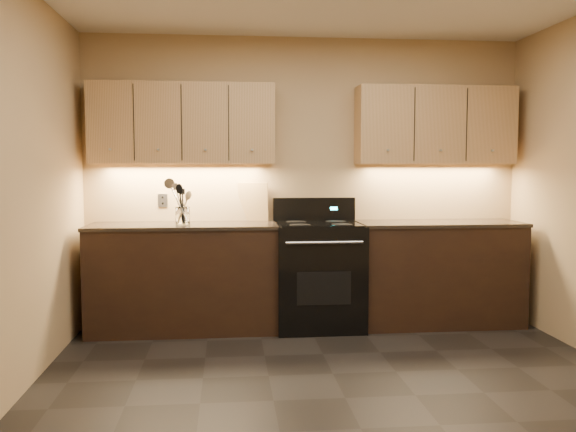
# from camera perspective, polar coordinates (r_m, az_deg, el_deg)

# --- Properties ---
(floor) EXTENTS (4.00, 4.00, 0.00)m
(floor) POSITION_cam_1_polar(r_m,az_deg,el_deg) (3.94, 5.38, -16.59)
(floor) COLOR black
(floor) RESTS_ON ground
(wall_back) EXTENTS (4.00, 0.04, 2.60)m
(wall_back) POSITION_cam_1_polar(r_m,az_deg,el_deg) (5.65, 1.59, 3.37)
(wall_back) COLOR tan
(wall_back) RESTS_ON ground
(wall_left) EXTENTS (0.04, 4.00, 2.60)m
(wall_left) POSITION_cam_1_polar(r_m,az_deg,el_deg) (3.83, -25.35, 2.33)
(wall_left) COLOR tan
(wall_left) RESTS_ON ground
(counter_left) EXTENTS (1.62, 0.62, 0.93)m
(counter_left) POSITION_cam_1_polar(r_m,az_deg,el_deg) (5.40, -9.74, -5.66)
(counter_left) COLOR black
(counter_left) RESTS_ON ground
(counter_right) EXTENTS (1.46, 0.62, 0.93)m
(counter_right) POSITION_cam_1_polar(r_m,az_deg,el_deg) (5.71, 13.84, -5.17)
(counter_right) COLOR black
(counter_right) RESTS_ON ground
(stove) EXTENTS (0.76, 0.68, 1.14)m
(stove) POSITION_cam_1_polar(r_m,az_deg,el_deg) (5.42, 2.84, -5.41)
(stove) COLOR black
(stove) RESTS_ON ground
(upper_cab_left) EXTENTS (1.60, 0.30, 0.70)m
(upper_cab_left) POSITION_cam_1_polar(r_m,az_deg,el_deg) (5.48, -9.82, 8.50)
(upper_cab_left) COLOR tan
(upper_cab_left) RESTS_ON wall_back
(upper_cab_right) EXTENTS (1.44, 0.30, 0.70)m
(upper_cab_right) POSITION_cam_1_polar(r_m,az_deg,el_deg) (5.78, 13.60, 8.23)
(upper_cab_right) COLOR tan
(upper_cab_right) RESTS_ON wall_back
(outlet_plate) EXTENTS (0.08, 0.01, 0.12)m
(outlet_plate) POSITION_cam_1_polar(r_m,az_deg,el_deg) (5.63, -11.65, 1.44)
(outlet_plate) COLOR #B2B5BA
(outlet_plate) RESTS_ON wall_back
(utensil_crock) EXTENTS (0.13, 0.13, 0.15)m
(utensil_crock) POSITION_cam_1_polar(r_m,az_deg,el_deg) (5.27, -9.82, -0.05)
(utensil_crock) COLOR white
(utensil_crock) RESTS_ON counter_left
(cutting_board) EXTENTS (0.28, 0.13, 0.35)m
(cutting_board) POSITION_cam_1_polar(r_m,az_deg,el_deg) (5.59, -3.27, 1.35)
(cutting_board) COLOR tan
(cutting_board) RESTS_ON counter_left
(wooden_spoon) EXTENTS (0.16, 0.13, 0.29)m
(wooden_spoon) POSITION_cam_1_polar(r_m,az_deg,el_deg) (5.25, -10.24, 0.90)
(wooden_spoon) COLOR tan
(wooden_spoon) RESTS_ON utensil_crock
(black_spoon) EXTENTS (0.10, 0.11, 0.34)m
(black_spoon) POSITION_cam_1_polar(r_m,az_deg,el_deg) (5.29, -9.78, 1.16)
(black_spoon) COLOR black
(black_spoon) RESTS_ON utensil_crock
(black_turner) EXTENTS (0.11, 0.19, 0.33)m
(black_turner) POSITION_cam_1_polar(r_m,az_deg,el_deg) (5.24, -9.77, 1.06)
(black_turner) COLOR black
(black_turner) RESTS_ON utensil_crock
(steel_spatula) EXTENTS (0.19, 0.12, 0.37)m
(steel_spatula) POSITION_cam_1_polar(r_m,az_deg,el_deg) (5.26, -9.59, 1.31)
(steel_spatula) COLOR silver
(steel_spatula) RESTS_ON utensil_crock
(steel_skimmer) EXTENTS (0.25, 0.14, 0.40)m
(steel_skimmer) POSITION_cam_1_polar(r_m,az_deg,el_deg) (5.24, -9.41, 1.49)
(steel_skimmer) COLOR silver
(steel_skimmer) RESTS_ON utensil_crock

